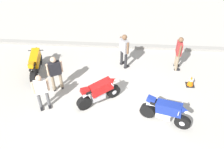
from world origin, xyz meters
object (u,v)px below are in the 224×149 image
at_px(person_in_black_shirt, 55,72).
at_px(person_in_gray_shirt, 124,49).
at_px(motorcycle_orange_sportbike, 35,63).
at_px(person_in_white_shirt, 41,90).
at_px(person_in_red_shirt, 179,51).
at_px(motorcycle_blue_sportbike, 166,111).
at_px(traffic_cone, 191,81).
at_px(motorcycle_red_sportbike, 99,92).

height_order(person_in_black_shirt, person_in_gray_shirt, person_in_gray_shirt).
height_order(motorcycle_orange_sportbike, person_in_white_shirt, person_in_white_shirt).
bearing_deg(person_in_red_shirt, motorcycle_blue_sportbike, -102.05).
relative_size(person_in_white_shirt, traffic_cone, 3.14).
bearing_deg(motorcycle_orange_sportbike, person_in_white_shirt, -162.38).
xyz_separation_m(person_in_red_shirt, traffic_cone, (0.50, -1.22, -0.73)).
bearing_deg(person_in_gray_shirt, motorcycle_blue_sportbike, -99.25).
bearing_deg(traffic_cone, person_in_black_shirt, -173.84).
xyz_separation_m(motorcycle_red_sportbike, traffic_cone, (3.95, 1.30, -0.33)).
distance_m(motorcycle_red_sportbike, person_in_black_shirt, 2.05).
bearing_deg(motorcycle_orange_sportbike, person_in_black_shirt, -136.61).
bearing_deg(motorcycle_red_sportbike, person_in_black_shirt, 127.08).
xyz_separation_m(motorcycle_blue_sportbike, person_in_red_shirt, (0.87, 3.38, 0.40)).
bearing_deg(person_in_red_shirt, person_in_black_shirt, -158.61).
xyz_separation_m(motorcycle_orange_sportbike, person_in_red_shirt, (6.59, 0.81, 0.40)).
relative_size(person_in_white_shirt, person_in_black_shirt, 0.96).
xyz_separation_m(person_in_white_shirt, person_in_gray_shirt, (3.11, 2.91, 0.08)).
height_order(person_in_gray_shirt, traffic_cone, person_in_gray_shirt).
bearing_deg(motorcycle_orange_sportbike, person_in_gray_shirt, -85.51).
bearing_deg(motorcycle_orange_sportbike, motorcycle_red_sportbike, -125.08).
bearing_deg(person_in_black_shirt, person_in_gray_shirt, -85.63).
relative_size(motorcycle_red_sportbike, person_in_white_shirt, 1.04).
bearing_deg(motorcycle_red_sportbike, person_in_red_shirt, 2.45).
height_order(motorcycle_red_sportbike, person_in_gray_shirt, person_in_gray_shirt).
height_order(motorcycle_blue_sportbike, traffic_cone, motorcycle_blue_sportbike).
distance_m(motorcycle_red_sportbike, traffic_cone, 4.17).
bearing_deg(person_in_white_shirt, traffic_cone, 82.13).
distance_m(person_in_red_shirt, person_in_gray_shirt, 2.53).
bearing_deg(person_in_black_shirt, motorcycle_orange_sportbike, 21.29).
bearing_deg(person_in_black_shirt, traffic_cone, -112.49).
xyz_separation_m(person_in_white_shirt, traffic_cone, (6.14, 1.70, -0.69)).
relative_size(motorcycle_blue_sportbike, person_in_black_shirt, 1.09).
bearing_deg(person_in_white_shirt, person_in_red_shirt, 94.00).
bearing_deg(person_in_white_shirt, motorcycle_orange_sportbike, -179.22).
bearing_deg(motorcycle_blue_sportbike, person_in_gray_shirt, 137.84).
bearing_deg(person_in_white_shirt, motorcycle_red_sportbike, 77.17).
xyz_separation_m(motorcycle_blue_sportbike, person_in_black_shirt, (-4.49, 1.53, 0.41)).
xyz_separation_m(person_in_red_shirt, person_in_gray_shirt, (-2.53, -0.02, 0.03)).
bearing_deg(motorcycle_orange_sportbike, motorcycle_blue_sportbike, -120.73).
xyz_separation_m(motorcycle_red_sportbike, person_in_black_shirt, (-1.90, 0.66, 0.41)).
height_order(person_in_white_shirt, person_in_black_shirt, person_in_black_shirt).
height_order(person_in_white_shirt, traffic_cone, person_in_white_shirt).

